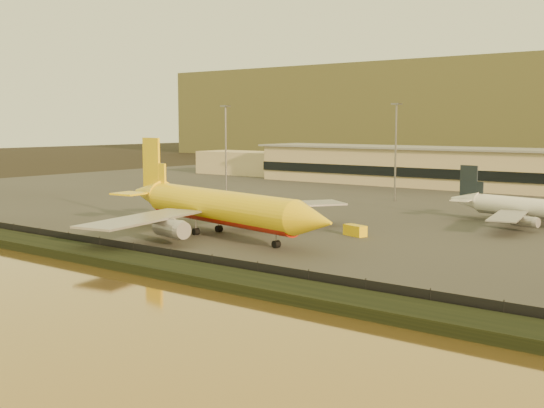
{
  "coord_description": "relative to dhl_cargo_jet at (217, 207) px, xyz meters",
  "views": [
    {
      "loc": [
        72.17,
        -81.01,
        20.41
      ],
      "look_at": [
        1.27,
        12.0,
        6.53
      ],
      "focal_mm": 45.0,
      "sensor_mm": 36.0,
      "label": 1
    }
  ],
  "objects": [
    {
      "name": "apron_light_masts",
      "position": [
        24.52,
        65.15,
        10.34
      ],
      "size": [
        152.2,
        12.2,
        25.4
      ],
      "color": "slate",
      "rests_on": "tarmac"
    },
    {
      "name": "terminal_building",
      "position": [
        -5.0,
        115.7,
        0.88
      ],
      "size": [
        202.0,
        25.0,
        12.6
      ],
      "color": "tan",
      "rests_on": "tarmac"
    },
    {
      "name": "tarmac",
      "position": [
        9.52,
        85.15,
        -5.26
      ],
      "size": [
        320.0,
        220.0,
        0.2
      ],
      "primitive_type": "cube",
      "color": "#2D2D2D",
      "rests_on": "ground"
    },
    {
      "name": "gse_vehicle_yellow",
      "position": [
        19.97,
        14.89,
        -4.18
      ],
      "size": [
        4.76,
        3.18,
        1.97
      ],
      "primitive_type": "cube",
      "rotation": [
        0.0,
        0.0,
        -0.3
      ],
      "color": "yellow",
      "rests_on": "tarmac"
    },
    {
      "name": "dhl_cargo_jet",
      "position": [
        0.0,
        0.0,
        0.0
      ],
      "size": [
        57.55,
        55.45,
        17.29
      ],
      "rotation": [
        0.0,
        0.0,
        -0.21
      ],
      "color": "yellow",
      "rests_on": "tarmac"
    },
    {
      "name": "ground",
      "position": [
        9.52,
        -9.85,
        -5.36
      ],
      "size": [
        900.0,
        900.0,
        0.0
      ],
      "primitive_type": "plane",
      "color": "black",
      "rests_on": "ground"
    },
    {
      "name": "perimeter_fence",
      "position": [
        9.52,
        -22.85,
        -4.06
      ],
      "size": [
        300.0,
        0.05,
        2.2
      ],
      "primitive_type": "cube",
      "color": "black",
      "rests_on": "tarmac"
    },
    {
      "name": "white_narrowbody_jet",
      "position": [
        42.4,
        46.75,
        -1.78
      ],
      "size": [
        39.18,
        37.65,
        11.32
      ],
      "rotation": [
        0.0,
        0.0,
        -0.21
      ],
      "color": "silver",
      "rests_on": "tarmac"
    },
    {
      "name": "gse_vehicle_white",
      "position": [
        -14.86,
        24.38,
        -4.31
      ],
      "size": [
        4.14,
        2.88,
        1.7
      ],
      "primitive_type": "cube",
      "rotation": [
        0.0,
        0.0,
        -0.34
      ],
      "color": "silver",
      "rests_on": "tarmac"
    },
    {
      "name": "embankment",
      "position": [
        9.52,
        -26.85,
        -4.66
      ],
      "size": [
        320.0,
        7.0,
        1.4
      ],
      "primitive_type": "cube",
      "color": "black",
      "rests_on": "ground"
    }
  ]
}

